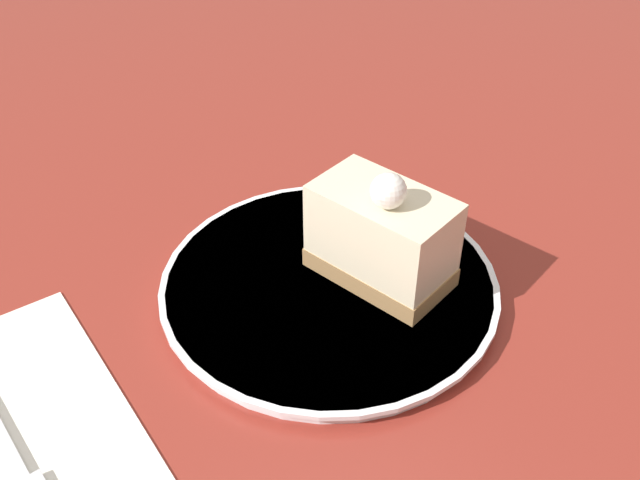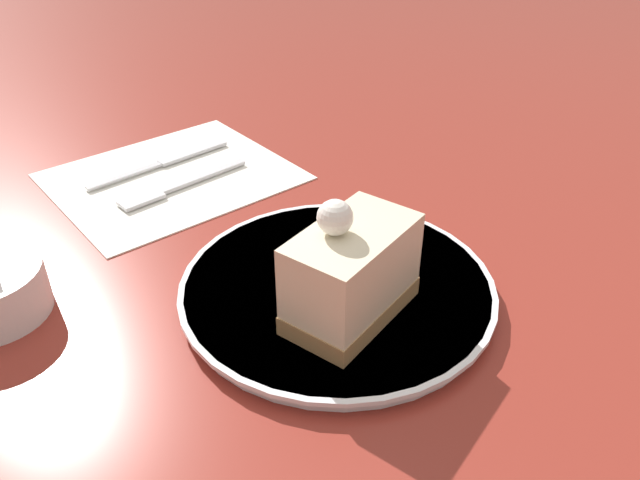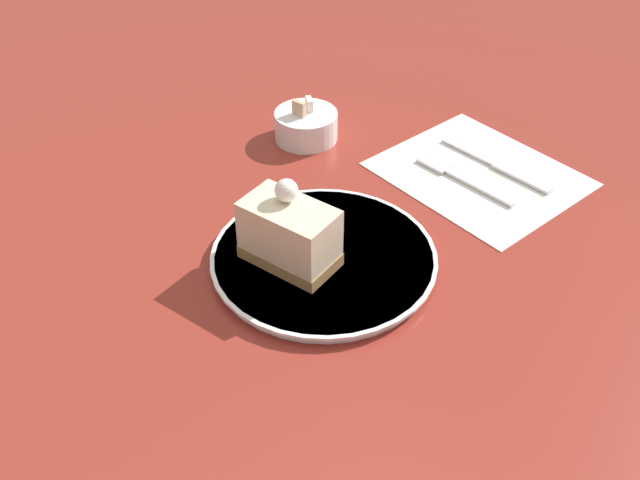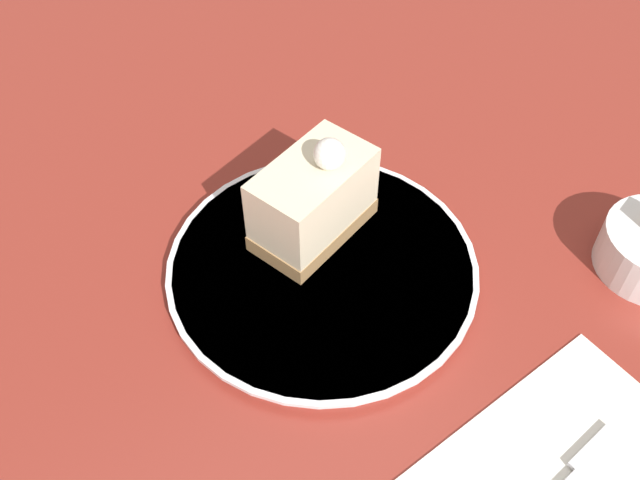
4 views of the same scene
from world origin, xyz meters
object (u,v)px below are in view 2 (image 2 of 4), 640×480
fork (174,187)px  plate (337,288)px  cake_slice (351,272)px  knife (173,159)px

fork → plate: bearing=-179.2°
plate → fork: size_ratio=1.69×
cake_slice → knife: 0.35m
cake_slice → fork: 0.29m
cake_slice → fork: bearing=-14.1°
plate → fork: bearing=8.5°
fork → knife: bearing=-29.9°
cake_slice → knife: cake_slice is taller
plate → knife: size_ratio=1.46×
knife → fork: bearing=150.1°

